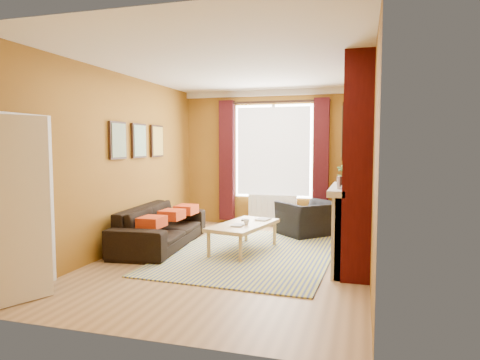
{
  "coord_description": "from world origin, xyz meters",
  "views": [
    {
      "loc": [
        1.8,
        -5.94,
        1.68
      ],
      "look_at": [
        0.0,
        0.25,
        1.15
      ],
      "focal_mm": 32.0,
      "sensor_mm": 36.0,
      "label": 1
    }
  ],
  "objects_px": {
    "sofa": "(161,226)",
    "floor_lamp": "(347,172)",
    "armchair": "(308,219)",
    "coffee_table": "(244,226)",
    "wicker_stool": "(301,220)"
  },
  "relations": [
    {
      "from": "sofa",
      "to": "floor_lamp",
      "type": "bearing_deg",
      "value": -61.14
    },
    {
      "from": "armchair",
      "to": "floor_lamp",
      "type": "distance_m",
      "value": 1.17
    },
    {
      "from": "sofa",
      "to": "coffee_table",
      "type": "distance_m",
      "value": 1.42
    },
    {
      "from": "sofa",
      "to": "armchair",
      "type": "xyz_separation_m",
      "value": [
        2.25,
        1.51,
        -0.02
      ]
    },
    {
      "from": "coffee_table",
      "to": "wicker_stool",
      "type": "distance_m",
      "value": 2.06
    },
    {
      "from": "sofa",
      "to": "armchair",
      "type": "height_order",
      "value": "sofa"
    },
    {
      "from": "wicker_stool",
      "to": "armchair",
      "type": "bearing_deg",
      "value": -66.91
    },
    {
      "from": "floor_lamp",
      "to": "armchair",
      "type": "bearing_deg",
      "value": -145.21
    },
    {
      "from": "sofa",
      "to": "wicker_stool",
      "type": "bearing_deg",
      "value": -51.35
    },
    {
      "from": "floor_lamp",
      "to": "wicker_stool",
      "type": "bearing_deg",
      "value": 180.0
    },
    {
      "from": "sofa",
      "to": "floor_lamp",
      "type": "relative_size",
      "value": 1.54
    },
    {
      "from": "armchair",
      "to": "floor_lamp",
      "type": "height_order",
      "value": "floor_lamp"
    },
    {
      "from": "coffee_table",
      "to": "wicker_stool",
      "type": "height_order",
      "value": "coffee_table"
    },
    {
      "from": "floor_lamp",
      "to": "coffee_table",
      "type": "bearing_deg",
      "value": -127.56
    },
    {
      "from": "coffee_table",
      "to": "floor_lamp",
      "type": "distance_m",
      "value": 2.57
    }
  ]
}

